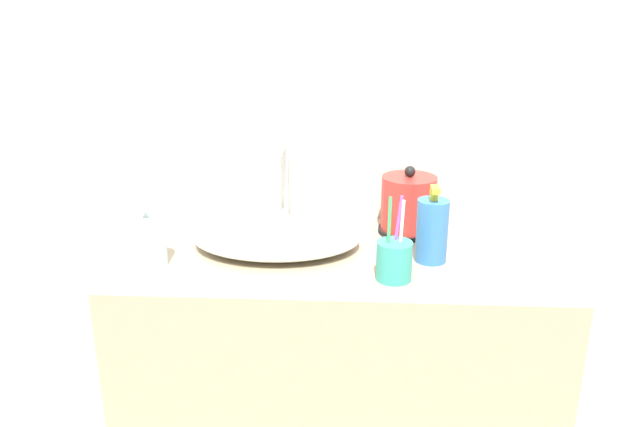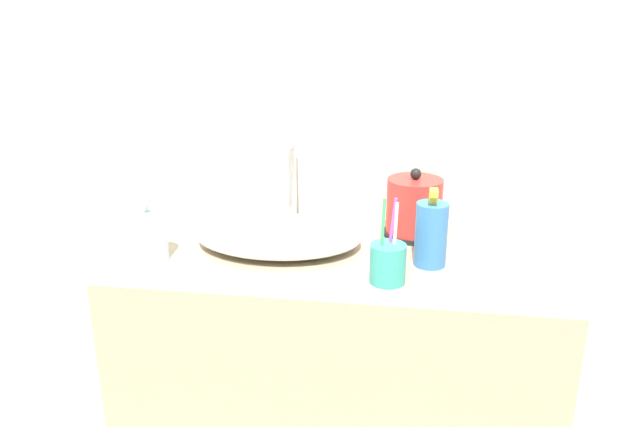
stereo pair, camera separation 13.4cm
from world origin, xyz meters
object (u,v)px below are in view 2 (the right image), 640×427
object	(u,v)px
shampoo_bottle	(431,234)
lotion_bottle	(152,234)
toothbrush_cup	(388,262)
electric_kettle	(414,210)
faucet	(293,178)

from	to	relation	value
shampoo_bottle	lotion_bottle	bearing A→B (deg)	-174.06
lotion_bottle	toothbrush_cup	bearing A→B (deg)	-4.24
electric_kettle	faucet	bearing A→B (deg)	170.86
electric_kettle	toothbrush_cup	xyz separation A→B (m)	(-0.05, -0.30, -0.02)
toothbrush_cup	lotion_bottle	bearing A→B (deg)	175.76
faucet	electric_kettle	world-z (taller)	faucet
toothbrush_cup	lotion_bottle	world-z (taller)	toothbrush_cup
faucet	shampoo_bottle	world-z (taller)	faucet
electric_kettle	lotion_bottle	world-z (taller)	electric_kettle
lotion_bottle	shampoo_bottle	size ratio (longest dim) A/B	0.85
lotion_bottle	shampoo_bottle	world-z (taller)	shampoo_bottle
lotion_bottle	electric_kettle	bearing A→B (deg)	22.67
faucet	toothbrush_cup	world-z (taller)	faucet
shampoo_bottle	faucet	bearing A→B (deg)	147.01
electric_kettle	toothbrush_cup	distance (m)	0.30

